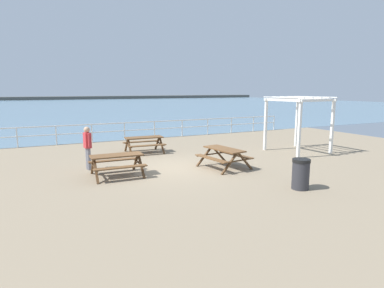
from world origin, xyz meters
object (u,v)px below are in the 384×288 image
at_px(picnic_table_mid_centre, 224,153).
at_px(lattice_pergola, 299,111).
at_px(picnic_table_far_left, 144,141).
at_px(picnic_table_near_right, 117,160).
at_px(visitor, 88,145).
at_px(litter_bin, 301,174).

bearing_deg(picnic_table_mid_centre, lattice_pergola, -83.83).
bearing_deg(picnic_table_far_left, picnic_table_near_right, -117.25).
relative_size(picnic_table_near_right, lattice_pergola, 0.68).
bearing_deg(picnic_table_near_right, visitor, 119.84).
distance_m(picnic_table_far_left, litter_bin, 8.12).
xyz_separation_m(picnic_table_near_right, picnic_table_far_left, (2.18, 3.71, 0.00)).
bearing_deg(picnic_table_near_right, picnic_table_mid_centre, -7.36).
xyz_separation_m(picnic_table_far_left, litter_bin, (2.57, -7.70, -0.10)).
relative_size(picnic_table_near_right, picnic_table_far_left, 0.98).
relative_size(picnic_table_near_right, litter_bin, 1.93).
height_order(picnic_table_far_left, litter_bin, litter_bin).
height_order(picnic_table_near_right, picnic_table_mid_centre, same).
xyz_separation_m(picnic_table_far_left, visitor, (-2.95, -2.29, 0.36)).
distance_m(lattice_pergola, litter_bin, 6.53).
distance_m(picnic_table_far_left, lattice_pergola, 7.67).
height_order(picnic_table_mid_centre, lattice_pergola, lattice_pergola).
distance_m(picnic_table_near_right, visitor, 1.65).
distance_m(picnic_table_near_right, litter_bin, 6.20).
bearing_deg(picnic_table_mid_centre, visitor, 58.96).
xyz_separation_m(picnic_table_near_right, litter_bin, (4.75, -3.99, -0.10)).
xyz_separation_m(picnic_table_near_right, lattice_pergola, (9.08, 0.66, 1.41)).
bearing_deg(picnic_table_far_left, visitor, -138.97).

